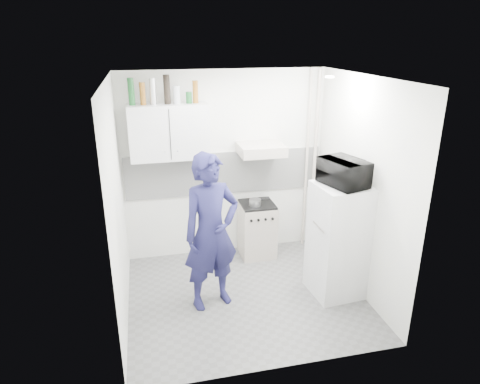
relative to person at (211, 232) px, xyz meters
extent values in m
plane|color=#575755|center=(0.41, 0.04, -0.92)|extent=(2.80, 2.80, 0.00)
plane|color=white|center=(0.41, 0.04, 1.68)|extent=(2.80, 2.80, 0.00)
plane|color=white|center=(0.41, 1.29, 0.38)|extent=(2.80, 0.00, 2.80)
plane|color=white|center=(-0.99, 0.04, 0.38)|extent=(0.00, 2.60, 2.60)
plane|color=white|center=(1.81, 0.04, 0.38)|extent=(0.00, 2.60, 2.60)
imported|color=#1B1A46|center=(0.00, 0.00, 0.00)|extent=(0.77, 0.61, 1.84)
cube|color=#B9AD9F|center=(0.82, 1.04, -0.54)|extent=(0.48, 0.48, 0.77)
cube|color=silver|center=(1.51, -0.10, -0.22)|extent=(0.63, 0.63, 1.40)
cube|color=black|center=(0.82, 1.04, -0.14)|extent=(0.46, 0.46, 0.03)
cylinder|color=silver|center=(0.77, 0.98, -0.08)|extent=(0.16, 0.16, 0.09)
imported|color=black|center=(1.51, -0.10, 0.63)|extent=(0.63, 0.51, 0.30)
cylinder|color=#144C1E|center=(-0.76, 1.12, 1.44)|extent=(0.08, 0.08, 0.33)
cylinder|color=brown|center=(-0.63, 1.12, 1.41)|extent=(0.07, 0.07, 0.27)
cylinder|color=silver|center=(-0.51, 1.12, 1.44)|extent=(0.08, 0.08, 0.32)
cylinder|color=black|center=(-0.33, 1.12, 1.46)|extent=(0.08, 0.08, 0.35)
cylinder|color=#B2B7BC|center=(-0.22, 1.12, 1.39)|extent=(0.09, 0.09, 0.22)
cylinder|color=#144C1E|center=(-0.07, 1.12, 1.35)|extent=(0.07, 0.07, 0.14)
cylinder|color=brown|center=(0.02, 1.12, 1.42)|extent=(0.07, 0.07, 0.28)
cube|color=silver|center=(-0.34, 1.12, 0.93)|extent=(1.00, 0.35, 0.70)
cube|color=#B9AD9F|center=(0.86, 1.04, 0.65)|extent=(0.60, 0.50, 0.14)
cube|color=white|center=(0.41, 1.28, 0.28)|extent=(2.74, 0.03, 0.60)
cylinder|color=#B9AD9F|center=(1.71, 1.21, 0.38)|extent=(0.05, 0.05, 2.60)
cylinder|color=#B9AD9F|center=(1.59, 1.21, 0.38)|extent=(0.04, 0.04, 2.60)
cylinder|color=white|center=(1.41, 0.24, 1.65)|extent=(0.10, 0.10, 0.02)
camera|label=1|loc=(-0.66, -4.31, 2.09)|focal=32.00mm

